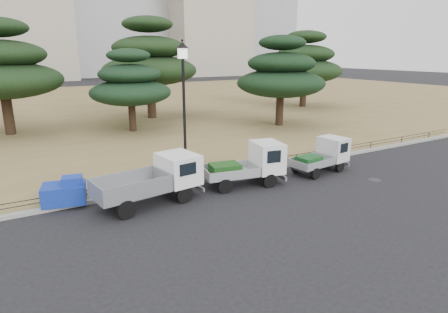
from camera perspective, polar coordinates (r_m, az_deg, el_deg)
ground at (r=15.94m, az=3.60°, el=-6.19°), size 220.00×220.00×0.00m
lawn at (r=44.08m, az=-18.99°, el=7.13°), size 120.00×56.00×0.15m
curb at (r=17.99m, az=-0.95°, el=-3.30°), size 120.00×0.25×0.16m
truck_large at (r=15.26m, az=-10.60°, el=-3.32°), size 4.43×2.24×1.85m
truck_kei_front at (r=17.15m, az=3.87°, el=-1.21°), size 3.85×2.13×1.93m
truck_kei_rear at (r=19.68m, az=14.82°, el=0.14°), size 3.35×1.74×1.68m
street_lamp at (r=16.70m, az=-6.18°, el=10.10°), size 0.55×0.55×6.19m
pipe_fence at (r=18.01m, az=-1.19°, el=-2.08°), size 38.00×0.04×0.40m
tarp_pile at (r=16.11m, az=-23.07°, el=-5.02°), size 1.82×1.50×1.07m
manhole at (r=19.36m, az=21.97°, el=-3.33°), size 0.60×0.60×0.01m
pine_west_near at (r=30.93m, az=-30.85°, el=11.43°), size 8.10×8.10×8.10m
pine_center_left at (r=28.87m, az=-14.10°, el=10.63°), size 5.96×5.96×6.06m
pine_center_right at (r=34.59m, az=-11.31°, el=14.19°), size 8.30×8.30×8.80m
pine_east_near at (r=30.72m, az=8.68°, el=12.29°), size 7.02×7.02×7.09m
pine_east_far at (r=42.32m, az=12.22°, el=13.70°), size 7.99×7.99×8.03m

